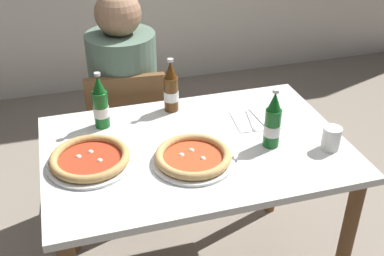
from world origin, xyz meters
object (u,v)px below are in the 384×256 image
Objects in this scene: beer_bottle_left at (101,104)px; napkin_with_cutlery at (255,120)px; chair_behind_table at (128,132)px; pizza_margherita_near at (193,157)px; diner_seated at (126,110)px; pizza_marinara_far at (90,159)px; dining_table_main at (195,168)px; paper_cup at (331,138)px; beer_bottle_right at (171,89)px; beer_bottle_center at (273,123)px.

beer_bottle_left reaches higher than napkin_with_cutlery.
chair_behind_table is 2.70× the size of pizza_margherita_near.
chair_behind_table is 0.79m from pizza_margherita_near.
pizza_marinara_far is (-0.23, -0.67, 0.19)m from diner_seated.
diner_seated reaches higher than beer_bottle_left.
pizza_marinara_far reaches higher than napkin_with_cutlery.
dining_table_main is 0.66m from chair_behind_table.
dining_table_main is 12.63× the size of paper_cup.
pizza_marinara_far is 0.29m from beer_bottle_left.
pizza_marinara_far is 0.51m from beer_bottle_right.
beer_bottle_left is 1.26× the size of napkin_with_cutlery.
napkin_with_cutlery is 0.35m from paper_cup.
diner_seated is 0.80m from pizza_margherita_near.
beer_bottle_center is (0.47, -0.74, 0.27)m from diner_seated.
napkin_with_cutlery is (0.30, 0.11, 0.12)m from dining_table_main.
beer_bottle_center reaches higher than pizza_marinara_far.
paper_cup is (0.84, -0.42, -0.06)m from beer_bottle_left.
napkin_with_cutlery is at bearing -12.38° from beer_bottle_left.
paper_cup is at bearing -42.60° from beer_bottle_right.
beer_bottle_left is (-0.29, 0.36, 0.08)m from pizza_margherita_near.
paper_cup is (0.20, -0.28, 0.04)m from napkin_with_cutlery.
pizza_marinara_far is 0.93m from paper_cup.
pizza_margherita_near is 0.55m from paper_cup.
beer_bottle_left reaches higher than chair_behind_table.
pizza_marinara_far is 3.44× the size of paper_cup.
dining_table_main is 4.86× the size of beer_bottle_left.
beer_bottle_center and beer_bottle_right have the same top height.
diner_seated is (-0.18, 0.66, -0.05)m from dining_table_main.
napkin_with_cutlery is at bearing 139.62° from chair_behind_table.
diner_seated is 0.92m from beer_bottle_center.
diner_seated is 4.89× the size of beer_bottle_left.
paper_cup is (0.52, -0.48, -0.06)m from beer_bottle_right.
dining_table_main is at bearing 68.77° from pizza_margherita_near.
diner_seated reaches higher than pizza_margherita_near.
chair_behind_table is at bearing 134.50° from napkin_with_cutlery.
pizza_margherita_near is at bearing 106.58° from chair_behind_table.
dining_table_main is at bearing 1.58° from pizza_marinara_far.
beer_bottle_right is 0.39m from napkin_with_cutlery.
diner_seated reaches higher than dining_table_main.
chair_behind_table is at bearing 131.31° from paper_cup.
beer_bottle_right is at bearing 9.88° from beer_bottle_left.
pizza_margherita_near is 1.27× the size of beer_bottle_left.
beer_bottle_right is (0.02, 0.41, 0.08)m from pizza_margherita_near.
chair_behind_table is at bearing 67.45° from beer_bottle_left.
chair_behind_table is 0.75m from napkin_with_cutlery.
beer_bottle_left is (-0.34, 0.25, 0.22)m from dining_table_main.
diner_seated reaches higher than paper_cup.
beer_bottle_right is 1.26× the size of napkin_with_cutlery.
pizza_marinara_far is at bearing -170.24° from napkin_with_cutlery.
beer_bottle_right is at bearing 123.88° from chair_behind_table.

